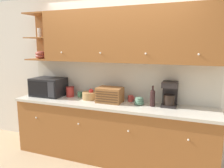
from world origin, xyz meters
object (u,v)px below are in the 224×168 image
object	(u,v)px
microwave	(48,87)
coffee_maker	(170,94)
storage_canister	(70,92)
bowl_stack_on_counter	(139,101)
mug_blue_second	(80,94)
wine_bottle	(153,97)
bread_box	(110,95)
fruit_basket	(90,95)
mug	(131,98)

from	to	relation	value
microwave	coffee_maker	size ratio (longest dim) A/B	1.52
storage_canister	bowl_stack_on_counter	world-z (taller)	storage_canister
mug_blue_second	wine_bottle	xyz separation A→B (m)	(1.25, -0.12, 0.09)
wine_bottle	coffee_maker	world-z (taller)	coffee_maker
microwave	mug_blue_second	size ratio (longest dim) A/B	6.09
bread_box	wine_bottle	world-z (taller)	wine_bottle
storage_canister	mug_blue_second	world-z (taller)	storage_canister
bread_box	coffee_maker	size ratio (longest dim) A/B	1.07
microwave	mug_blue_second	xyz separation A→B (m)	(0.56, 0.10, -0.11)
fruit_basket	wine_bottle	distance (m)	1.02
bread_box	mug	xyz separation A→B (m)	(0.29, 0.16, -0.07)
wine_bottle	microwave	bearing A→B (deg)	179.23
storage_canister	bread_box	bearing A→B (deg)	-7.46
bread_box	mug	size ratio (longest dim) A/B	4.01
storage_canister	fruit_basket	distance (m)	0.40
bread_box	bowl_stack_on_counter	distance (m)	0.46
microwave	bread_box	size ratio (longest dim) A/B	1.42
storage_canister	bread_box	world-z (taller)	bread_box
bowl_stack_on_counter	wine_bottle	xyz separation A→B (m)	(0.20, -0.01, 0.08)
mug_blue_second	mug	world-z (taller)	mug
mug_blue_second	fruit_basket	distance (m)	0.24
bowl_stack_on_counter	coffee_maker	world-z (taller)	coffee_maker
bread_box	microwave	bearing A→B (deg)	178.32
storage_canister	fruit_basket	world-z (taller)	fruit_basket
microwave	coffee_maker	xyz separation A→B (m)	(2.03, 0.08, 0.03)
microwave	mug	size ratio (longest dim) A/B	5.71
bowl_stack_on_counter	wine_bottle	world-z (taller)	wine_bottle
wine_bottle	mug	bearing A→B (deg)	157.64
fruit_basket	bread_box	bearing A→B (deg)	-8.74
wine_bottle	coffee_maker	size ratio (longest dim) A/B	0.84
storage_canister	mug	world-z (taller)	storage_canister
mug_blue_second	bread_box	bearing A→B (deg)	-12.47
bowl_stack_on_counter	wine_bottle	size ratio (longest dim) A/B	0.48
storage_canister	fruit_basket	bearing A→B (deg)	-6.28
coffee_maker	mug_blue_second	bearing A→B (deg)	179.13
fruit_basket	coffee_maker	xyz separation A→B (m)	(1.24, 0.05, 0.12)
mug	wine_bottle	xyz separation A→B (m)	(0.36, -0.15, 0.09)
storage_canister	mug_blue_second	bearing A→B (deg)	10.37
storage_canister	bread_box	distance (m)	0.77
storage_canister	bread_box	size ratio (longest dim) A/B	0.45
mug_blue_second	storage_canister	bearing A→B (deg)	-169.63
mug	bowl_stack_on_counter	bearing A→B (deg)	-39.64
bowl_stack_on_counter	mug	bearing A→B (deg)	140.36
storage_canister	wine_bottle	bearing A→B (deg)	-3.66
microwave	fruit_basket	size ratio (longest dim) A/B	2.22
mug	mug_blue_second	bearing A→B (deg)	-178.21
fruit_basket	bowl_stack_on_counter	size ratio (longest dim) A/B	1.70
microwave	bowl_stack_on_counter	bearing A→B (deg)	-0.48
microwave	fruit_basket	distance (m)	0.79
storage_canister	coffee_maker	size ratio (longest dim) A/B	0.48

